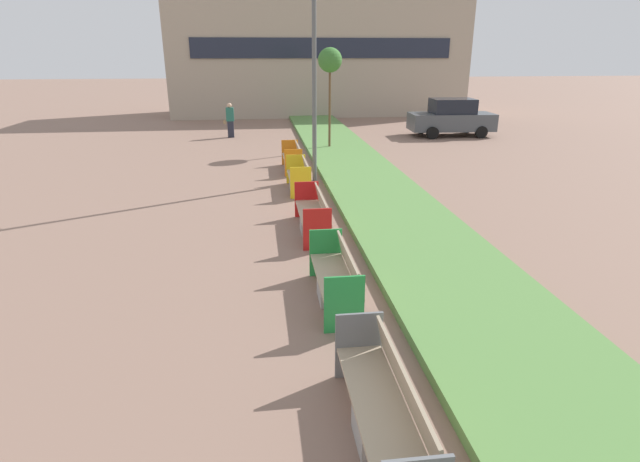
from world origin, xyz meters
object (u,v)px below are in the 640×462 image
Objects in this scene: bench_grey_frame at (384,414)px; sapling_tree_far at (330,62)px; bench_red_frame at (313,217)px; bench_orange_frame at (293,160)px; parked_car_distant at (451,118)px; bench_yellow_frame at (299,179)px; pedestrian_walking at (230,120)px; bench_green_frame at (336,281)px; street_lamp_post at (314,50)px.

bench_grey_frame is 17.69m from sapling_tree_far.
bench_red_frame is 1.22× the size of bench_orange_frame.
parked_car_distant is at bearing 25.44° from sapling_tree_far.
sapling_tree_far is at bearing 73.92° from bench_yellow_frame.
bench_yellow_frame is at bearing -106.08° from sapling_tree_far.
bench_red_frame is 14.69m from pedestrian_walking.
parked_car_distant reaches higher than pedestrian_walking.
bench_orange_frame is at bearing -117.13° from sapling_tree_far.
bench_orange_frame is (-0.00, 10.23, -0.01)m from bench_green_frame.
street_lamp_post reaches higher than bench_red_frame.
street_lamp_post reaches higher than bench_yellow_frame.
bench_green_frame is (-0.00, 3.38, -0.01)m from bench_grey_frame.
street_lamp_post is 4.42× the size of pedestrian_walking.
pedestrian_walking is (-2.56, 10.62, 0.50)m from bench_yellow_frame.
sapling_tree_far is at bearing 82.31° from bench_green_frame.
bench_orange_frame is 0.26× the size of street_lamp_post.
pedestrian_walking is at bearing 100.06° from bench_red_frame.
bench_green_frame is 10.23m from bench_orange_frame.
bench_green_frame is 7.38m from bench_yellow_frame.
street_lamp_post is (0.61, 11.95, 3.74)m from bench_grey_frame.
bench_yellow_frame is at bearing 90.02° from bench_green_frame.
street_lamp_post is (0.61, -1.66, 3.76)m from bench_orange_frame.
bench_green_frame is at bearing -113.93° from parked_car_distant.
bench_yellow_frame is at bearing 90.09° from bench_red_frame.
parked_car_distant is (8.61, 6.87, 0.55)m from bench_orange_frame.
street_lamp_post is (0.61, 8.57, 3.75)m from bench_green_frame.
street_lamp_post is at bearing 62.65° from bench_yellow_frame.
street_lamp_post reaches higher than parked_car_distant.
bench_grey_frame is 10.76m from bench_yellow_frame.
street_lamp_post is at bearing 87.09° from bench_grey_frame.
bench_green_frame is 0.89× the size of bench_red_frame.
pedestrian_walking is at bearing 108.23° from bench_orange_frame.
parked_car_distant is (7.99, 8.53, -3.21)m from street_lamp_post.
bench_red_frame is at bearing -119.61° from parked_car_distant.
bench_yellow_frame is 3.99m from street_lamp_post.
bench_green_frame is at bearing -89.98° from bench_yellow_frame.
bench_orange_frame is 1.16× the size of pedestrian_walking.
bench_red_frame is at bearing 89.95° from bench_green_frame.
street_lamp_post is 1.76× the size of sapling_tree_far.
bench_red_frame is at bearing 90.01° from bench_grey_frame.
bench_green_frame and bench_orange_frame have the same top height.
bench_green_frame is 0.50× the size of parked_car_distant.
sapling_tree_far is 6.68m from pedestrian_walking.
bench_grey_frame is at bearing -89.98° from bench_orange_frame.
bench_green_frame is 9.38m from street_lamp_post.
bench_orange_frame is 11.02m from parked_car_distant.
bench_orange_frame is at bearing 110.27° from street_lamp_post.
pedestrian_walking is (-3.17, 9.43, -3.26)m from street_lamp_post.
bench_yellow_frame is (-0.01, 3.84, -0.01)m from bench_red_frame.
sapling_tree_far is (1.88, 6.52, 3.33)m from bench_yellow_frame.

